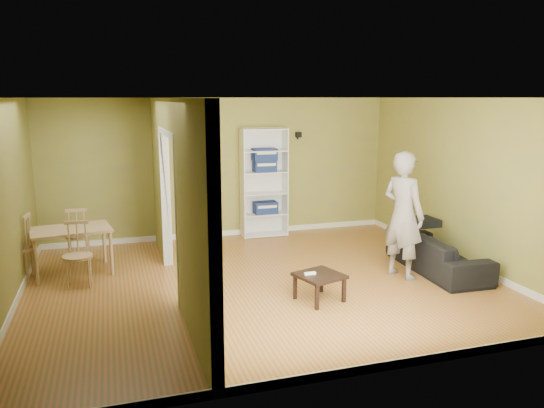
{
  "coord_description": "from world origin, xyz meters",
  "views": [
    {
      "loc": [
        -2.0,
        -6.93,
        2.6
      ],
      "look_at": [
        0.2,
        0.2,
        1.1
      ],
      "focal_mm": 35.0,
      "sensor_mm": 36.0,
      "label": 1
    }
  ],
  "objects_px": {
    "person": "(404,204)",
    "bookshelf": "(263,182)",
    "chair_far": "(78,234)",
    "dining_table": "(71,233)",
    "coffee_table": "(320,278)",
    "chair_near": "(77,255)",
    "chair_left": "(17,247)",
    "sofa": "(438,247)"
  },
  "relations": [
    {
      "from": "chair_near",
      "to": "chair_far",
      "type": "relative_size",
      "value": 1.01
    },
    {
      "from": "dining_table",
      "to": "chair_far",
      "type": "xyz_separation_m",
      "value": [
        0.06,
        0.63,
        -0.17
      ]
    },
    {
      "from": "chair_far",
      "to": "sofa",
      "type": "bearing_deg",
      "value": 157.95
    },
    {
      "from": "person",
      "to": "coffee_table",
      "type": "bearing_deg",
      "value": 87.44
    },
    {
      "from": "bookshelf",
      "to": "coffee_table",
      "type": "bearing_deg",
      "value": -94.1
    },
    {
      "from": "chair_left",
      "to": "chair_far",
      "type": "height_order",
      "value": "chair_left"
    },
    {
      "from": "bookshelf",
      "to": "chair_far",
      "type": "bearing_deg",
      "value": -167.59
    },
    {
      "from": "dining_table",
      "to": "chair_left",
      "type": "xyz_separation_m",
      "value": [
        -0.74,
        -0.06,
        -0.14
      ]
    },
    {
      "from": "coffee_table",
      "to": "sofa",
      "type": "bearing_deg",
      "value": 15.64
    },
    {
      "from": "coffee_table",
      "to": "chair_near",
      "type": "height_order",
      "value": "chair_near"
    },
    {
      "from": "dining_table",
      "to": "chair_near",
      "type": "distance_m",
      "value": 0.62
    },
    {
      "from": "sofa",
      "to": "dining_table",
      "type": "relative_size",
      "value": 1.73
    },
    {
      "from": "bookshelf",
      "to": "sofa",
      "type": "bearing_deg",
      "value": -55.92
    },
    {
      "from": "person",
      "to": "chair_far",
      "type": "relative_size",
      "value": 2.43
    },
    {
      "from": "dining_table",
      "to": "chair_far",
      "type": "bearing_deg",
      "value": 84.61
    },
    {
      "from": "bookshelf",
      "to": "dining_table",
      "type": "bearing_deg",
      "value": -157.99
    },
    {
      "from": "sofa",
      "to": "chair_left",
      "type": "bearing_deg",
      "value": 79.07
    },
    {
      "from": "bookshelf",
      "to": "chair_left",
      "type": "distance_m",
      "value": 4.39
    },
    {
      "from": "sofa",
      "to": "chair_near",
      "type": "distance_m",
      "value": 5.28
    },
    {
      "from": "chair_far",
      "to": "bookshelf",
      "type": "bearing_deg",
      "value": -167.55
    },
    {
      "from": "person",
      "to": "chair_near",
      "type": "distance_m",
      "value": 4.68
    },
    {
      "from": "chair_far",
      "to": "dining_table",
      "type": "bearing_deg",
      "value": 84.65
    },
    {
      "from": "chair_left",
      "to": "person",
      "type": "bearing_deg",
      "value": 81.38
    },
    {
      "from": "chair_near",
      "to": "chair_far",
      "type": "height_order",
      "value": "chair_near"
    },
    {
      "from": "chair_left",
      "to": "chair_near",
      "type": "distance_m",
      "value": 1.01
    },
    {
      "from": "dining_table",
      "to": "person",
      "type": "bearing_deg",
      "value": -18.8
    },
    {
      "from": "dining_table",
      "to": "chair_left",
      "type": "relative_size",
      "value": 1.16
    },
    {
      "from": "dining_table",
      "to": "chair_near",
      "type": "bearing_deg",
      "value": -79.67
    },
    {
      "from": "bookshelf",
      "to": "chair_near",
      "type": "bearing_deg",
      "value": -149.12
    },
    {
      "from": "dining_table",
      "to": "chair_left",
      "type": "height_order",
      "value": "chair_left"
    },
    {
      "from": "sofa",
      "to": "bookshelf",
      "type": "relative_size",
      "value": 0.95
    },
    {
      "from": "sofa",
      "to": "bookshelf",
      "type": "xyz_separation_m",
      "value": [
        -1.93,
        2.86,
        0.66
      ]
    },
    {
      "from": "sofa",
      "to": "chair_left",
      "type": "xyz_separation_m",
      "value": [
        -6.05,
        1.44,
        0.11
      ]
    },
    {
      "from": "coffee_table",
      "to": "dining_table",
      "type": "relative_size",
      "value": 0.48
    },
    {
      "from": "person",
      "to": "chair_near",
      "type": "xyz_separation_m",
      "value": [
        -4.53,
        0.99,
        -0.64
      ]
    },
    {
      "from": "coffee_table",
      "to": "dining_table",
      "type": "bearing_deg",
      "value": 146.02
    },
    {
      "from": "coffee_table",
      "to": "dining_table",
      "type": "height_order",
      "value": "dining_table"
    },
    {
      "from": "chair_left",
      "to": "chair_near",
      "type": "bearing_deg",
      "value": 65.06
    },
    {
      "from": "coffee_table",
      "to": "dining_table",
      "type": "xyz_separation_m",
      "value": [
        -3.13,
        2.11,
        0.31
      ]
    },
    {
      "from": "person",
      "to": "bookshelf",
      "type": "bearing_deg",
      "value": 1.26
    },
    {
      "from": "chair_near",
      "to": "coffee_table",
      "type": "bearing_deg",
      "value": -24.93
    },
    {
      "from": "sofa",
      "to": "chair_left",
      "type": "relative_size",
      "value": 2.01
    }
  ]
}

